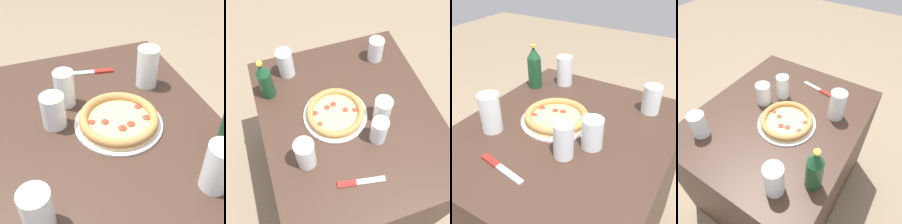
# 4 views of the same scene
# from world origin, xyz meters

# --- Properties ---
(ground_plane) EXTENTS (8.00, 8.00, 0.00)m
(ground_plane) POSITION_xyz_m (0.00, 0.00, 0.00)
(ground_plane) COLOR #847056
(table) EXTENTS (0.98, 0.83, 0.73)m
(table) POSITION_xyz_m (0.00, 0.00, 0.36)
(table) COLOR #3D281E
(table) RESTS_ON ground_plane
(pizza_pepperoni) EXTENTS (0.30, 0.30, 0.04)m
(pizza_pepperoni) POSITION_xyz_m (-0.03, -0.06, 0.75)
(pizza_pepperoni) COLOR silver
(pizza_pepperoni) RESTS_ON table
(glass_cola) EXTENTS (0.08, 0.08, 0.13)m
(glass_cola) POSITION_xyz_m (-0.31, 0.25, 0.79)
(glass_cola) COLOR white
(glass_cola) RESTS_ON table
(glass_lemonade) EXTENTS (0.07, 0.07, 0.14)m
(glass_lemonade) POSITION_xyz_m (0.14, 0.08, 0.79)
(glass_lemonade) COLOR white
(glass_lemonade) RESTS_ON table
(glass_water) EXTENTS (0.08, 0.08, 0.12)m
(glass_water) POSITION_xyz_m (0.04, 0.14, 0.78)
(glass_water) COLOR white
(glass_water) RESTS_ON table
(glass_iced_tea) EXTENTS (0.08, 0.08, 0.16)m
(glass_iced_tea) POSITION_xyz_m (0.15, -0.25, 0.80)
(glass_iced_tea) COLOR white
(glass_iced_tea) RESTS_ON table
(glass_orange_juice) EXTENTS (0.08, 0.08, 0.15)m
(glass_orange_juice) POSITION_xyz_m (-0.36, -0.22, 0.80)
(glass_orange_juice) COLOR white
(glass_orange_juice) RESTS_ON table
(beer_bottle) EXTENTS (0.07, 0.07, 0.22)m
(beer_bottle) POSITION_xyz_m (-0.25, -0.34, 0.83)
(beer_bottle) COLOR #194728
(beer_bottle) RESTS_ON table
(knife) EXTENTS (0.06, 0.20, 0.01)m
(knife) POSITION_xyz_m (0.31, -0.07, 0.73)
(knife) COLOR maroon
(knife) RESTS_ON table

